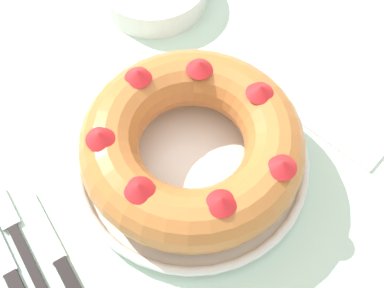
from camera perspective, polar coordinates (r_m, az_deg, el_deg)
dining_table at (r=0.76m, az=0.98°, el=-7.45°), size 1.58×1.21×0.76m
serving_dish at (r=0.70m, az=0.00°, el=-2.02°), size 0.31×0.31×0.02m
bundt_cake at (r=0.66m, az=-0.00°, el=0.03°), size 0.28×0.28×0.09m
fork at (r=0.70m, az=-17.78°, el=-10.19°), size 0.02×0.20×0.01m
serving_knife at (r=0.69m, az=-18.69°, el=-13.20°), size 0.02×0.22×0.01m
cake_knife at (r=0.68m, az=-13.82°, el=-12.16°), size 0.02×0.18×0.01m
napkin at (r=0.80m, az=18.17°, el=3.56°), size 0.19×0.16×0.00m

